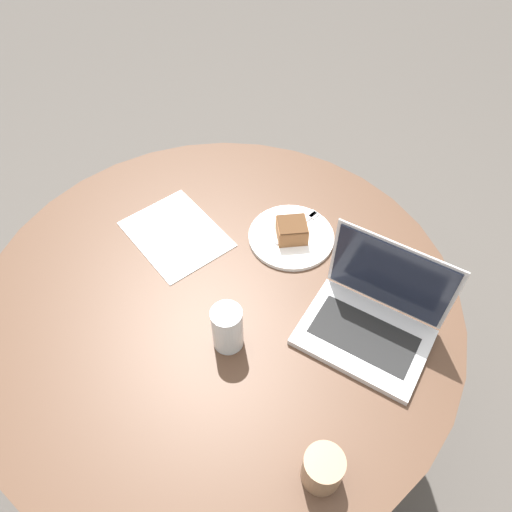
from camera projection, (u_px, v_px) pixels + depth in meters
The scene contains 9 objects.
ground_plane at pixel (229, 408), 1.86m from camera, with size 12.00×12.00×0.00m, color #4C4742.
dining_table at pixel (221, 324), 1.40m from camera, with size 1.25×1.25×0.74m.
paper_document at pixel (176, 234), 1.42m from camera, with size 0.34×0.30×0.00m.
plate at pixel (291, 237), 1.41m from camera, with size 0.24×0.24×0.01m.
cake_slice at pixel (292, 230), 1.38m from camera, with size 0.11×0.11×0.05m.
fork at pixel (301, 224), 1.43m from camera, with size 0.05×0.17×0.00m.
coffee_glass at pixel (323, 469), 0.97m from camera, with size 0.08×0.08×0.09m.
water_glass at pixel (227, 328), 1.15m from camera, with size 0.07×0.07×0.13m.
laptop at pixel (371, 320), 1.19m from camera, with size 0.31×0.23×0.24m.
Camera 1 is at (-0.48, 0.56, 1.80)m, focal length 35.00 mm.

